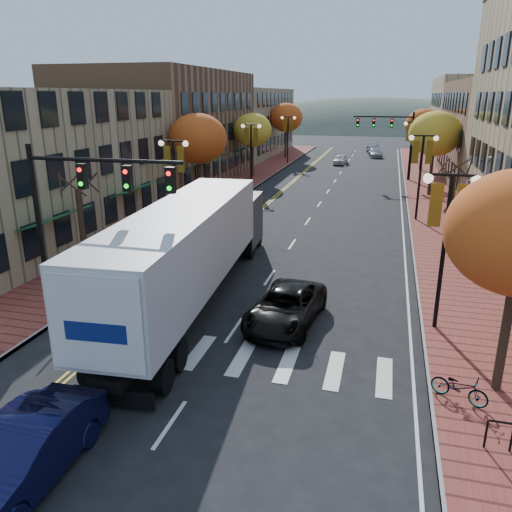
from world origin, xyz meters
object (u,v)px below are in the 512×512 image
Objects in this scene: navy_sedan at (24,453)px; black_suv at (286,307)px; bicycle at (460,387)px; semi_truck at (194,243)px.

navy_sedan reaches higher than black_suv.
navy_sedan is 0.94× the size of black_suv.
navy_sedan is 2.92× the size of bicycle.
semi_truck reaches higher than bicycle.
semi_truck is 3.51× the size of black_suv.
black_suv reaches higher than bicycle.
black_suv is 7.25m from bicycle.
semi_truck is at bearing 167.58° from black_suv.
navy_sedan is at bearing 144.33° from bicycle.
semi_truck reaches higher than navy_sedan.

